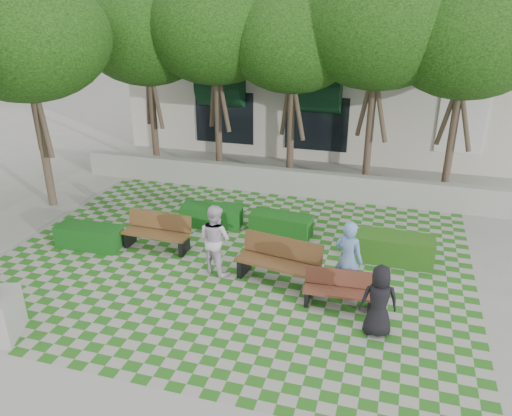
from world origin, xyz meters
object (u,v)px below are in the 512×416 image
(hedge_midright, at_px, (281,224))
(hedge_midleft, at_px, (212,216))
(hedge_east, at_px, (393,248))
(person_dark, at_px, (379,301))
(bench_east, at_px, (339,290))
(person_white, at_px, (215,239))
(person_blue, at_px, (348,260))
(bench_west, at_px, (157,232))
(hedge_west, at_px, (89,236))
(bench_mid, at_px, (279,262))

(hedge_midright, xyz_separation_m, hedge_midleft, (-2.15, 0.02, 0.00))
(hedge_east, xyz_separation_m, person_dark, (-0.18, -3.26, 0.42))
(bench_east, bearing_deg, person_white, 165.07)
(hedge_east, bearing_deg, person_blue, -115.09)
(hedge_midleft, xyz_separation_m, person_white, (1.09, -2.55, 0.58))
(bench_west, distance_m, hedge_midright, 3.53)
(hedge_east, height_order, hedge_midleft, hedge_east)
(bench_east, height_order, person_dark, person_dark)
(person_dark, bearing_deg, hedge_midright, -64.62)
(hedge_midleft, xyz_separation_m, person_dark, (5.14, -3.97, 0.46))
(bench_west, bearing_deg, hedge_west, -164.49)
(bench_west, height_order, hedge_midleft, bench_west)
(hedge_midleft, height_order, person_dark, person_dark)
(bench_east, relative_size, bench_mid, 0.75)
(bench_west, xyz_separation_m, hedge_west, (-1.84, -0.47, -0.16))
(bench_west, distance_m, hedge_midleft, 2.03)
(person_white, bearing_deg, hedge_midright, -91.49)
(bench_west, xyz_separation_m, hedge_midright, (3.04, 1.80, -0.16))
(hedge_east, height_order, person_white, person_white)
(bench_west, relative_size, hedge_midleft, 1.05)
(person_white, bearing_deg, hedge_midleft, -45.70)
(bench_mid, distance_m, bench_west, 3.68)
(bench_west, xyz_separation_m, hedge_east, (6.21, 1.10, -0.11))
(bench_west, bearing_deg, hedge_midleft, 65.19)
(bench_east, height_order, hedge_east, bench_east)
(hedge_midleft, bearing_deg, person_blue, -32.15)
(bench_east, bearing_deg, hedge_west, 168.99)
(person_white, bearing_deg, bench_mid, -158.20)
(person_blue, relative_size, person_dark, 1.22)
(person_blue, bearing_deg, hedge_east, -94.94)
(person_dark, bearing_deg, bench_west, -31.42)
(bench_east, bearing_deg, hedge_midleft, 139.56)
(hedge_midleft, xyz_separation_m, hedge_west, (-2.73, -2.28, -0.00))
(hedge_midright, distance_m, person_white, 2.81)
(hedge_east, distance_m, hedge_west, 8.21)
(hedge_midright, xyz_separation_m, person_dark, (2.99, -3.95, 0.47))
(bench_east, distance_m, hedge_east, 2.69)
(bench_east, bearing_deg, hedge_east, 63.07)
(bench_west, height_order, person_blue, person_blue)
(bench_west, height_order, person_white, person_white)
(hedge_midleft, bearing_deg, bench_mid, -43.00)
(person_dark, bearing_deg, hedge_east, -104.95)
(bench_west, relative_size, person_dark, 1.21)
(bench_mid, relative_size, person_blue, 1.12)
(hedge_east, height_order, person_dark, person_dark)
(bench_west, bearing_deg, person_dark, -18.40)
(hedge_east, height_order, hedge_west, hedge_east)
(bench_mid, bearing_deg, hedge_west, -173.09)
(hedge_east, relative_size, person_blue, 1.09)
(bench_mid, relative_size, hedge_east, 1.03)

